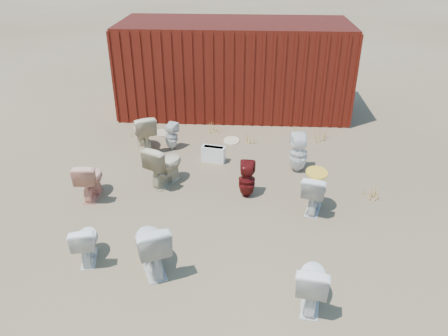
# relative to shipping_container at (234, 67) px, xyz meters

# --- Properties ---
(ground) EXTENTS (100.00, 100.00, 0.00)m
(ground) POSITION_rel_shipping_container_xyz_m (0.00, -5.20, -1.20)
(ground) COLOR brown
(ground) RESTS_ON ground
(shipping_container) EXTENTS (6.00, 2.40, 2.40)m
(shipping_container) POSITION_rel_shipping_container_xyz_m (0.00, 0.00, 0.00)
(shipping_container) COLOR #53100D
(shipping_container) RESTS_ON ground
(toilet_front_a) EXTENTS (0.49, 0.71, 0.66)m
(toilet_front_a) POSITION_rel_shipping_container_xyz_m (-1.95, -6.64, -0.87)
(toilet_front_a) COLOR white
(toilet_front_a) RESTS_ON ground
(toilet_front_pink) EXTENTS (0.44, 0.75, 0.75)m
(toilet_front_pink) POSITION_rel_shipping_container_xyz_m (-2.48, -4.86, -0.83)
(toilet_front_pink) COLOR #EBA187
(toilet_front_pink) RESTS_ON ground
(toilet_front_c) EXTENTS (0.78, 0.96, 0.86)m
(toilet_front_c) POSITION_rel_shipping_container_xyz_m (-0.93, -6.79, -0.77)
(toilet_front_c) COLOR silver
(toilet_front_c) RESTS_ON ground
(toilet_front_maroon) EXTENTS (0.34, 0.34, 0.69)m
(toilet_front_maroon) POSITION_rel_shipping_container_xyz_m (0.43, -4.66, -0.85)
(toilet_front_maroon) COLOR #570F0F
(toilet_front_maroon) RESTS_ON ground
(toilet_front_e) EXTENTS (0.53, 0.80, 0.75)m
(toilet_front_e) POSITION_rel_shipping_container_xyz_m (1.31, -7.36, -0.82)
(toilet_front_e) COLOR white
(toilet_front_e) RESTS_ON ground
(toilet_back_a) EXTENTS (0.37, 0.37, 0.63)m
(toilet_back_a) POSITION_rel_shipping_container_xyz_m (-1.32, -2.70, -0.89)
(toilet_back_a) COLOR silver
(toilet_back_a) RESTS_ON ground
(toilet_back_beige_left) EXTENTS (0.79, 0.95, 0.85)m
(toilet_back_beige_left) POSITION_rel_shipping_container_xyz_m (-1.95, -2.74, -0.78)
(toilet_back_beige_left) COLOR beige
(toilet_back_beige_left) RESTS_ON ground
(toilet_back_beige_right) EXTENTS (0.80, 0.95, 0.84)m
(toilet_back_beige_right) POSITION_rel_shipping_container_xyz_m (-1.18, -4.27, -0.78)
(toilet_back_beige_right) COLOR #C9B993
(toilet_back_beige_right) RESTS_ON ground
(toilet_back_yellowlid) EXTENTS (0.60, 0.82, 0.75)m
(toilet_back_yellowlid) POSITION_rel_shipping_container_xyz_m (1.63, -5.06, -0.83)
(toilet_back_yellowlid) COLOR white
(toilet_back_yellowlid) RESTS_ON ground
(toilet_back_e) EXTENTS (0.40, 0.40, 0.82)m
(toilet_back_e) POSITION_rel_shipping_container_xyz_m (1.48, -3.59, -0.79)
(toilet_back_e) COLOR white
(toilet_back_e) RESTS_ON ground
(yellow_lid) EXTENTS (0.38, 0.47, 0.02)m
(yellow_lid) POSITION_rel_shipping_container_xyz_m (1.63, -5.06, -0.44)
(yellow_lid) COLOR gold
(yellow_lid) RESTS_ON toilet_back_yellowlid
(loose_tank) EXTENTS (0.53, 0.30, 0.35)m
(loose_tank) POSITION_rel_shipping_container_xyz_m (-0.31, -3.27, -1.02)
(loose_tank) COLOR white
(loose_tank) RESTS_ON ground
(loose_lid_near) EXTENTS (0.40, 0.51, 0.02)m
(loose_lid_near) POSITION_rel_shipping_container_xyz_m (0.03, -2.19, -1.19)
(loose_lid_near) COLOR beige
(loose_lid_near) RESTS_ON ground
(loose_lid_far) EXTENTS (0.55, 0.59, 0.02)m
(loose_lid_far) POSITION_rel_shipping_container_xyz_m (-1.73, -1.83, -1.19)
(loose_lid_far) COLOR tan
(loose_lid_far) RESTS_ON ground
(weed_clump_a) EXTENTS (0.36, 0.36, 0.33)m
(weed_clump_a) POSITION_rel_shipping_container_xyz_m (-2.27, -2.13, -1.04)
(weed_clump_a) COLOR tan
(weed_clump_a) RESTS_ON ground
(weed_clump_b) EXTENTS (0.32, 0.32, 0.32)m
(weed_clump_b) POSITION_rel_shipping_container_xyz_m (0.48, -2.22, -1.04)
(weed_clump_b) COLOR tan
(weed_clump_b) RESTS_ON ground
(weed_clump_c) EXTENTS (0.36, 0.36, 0.36)m
(weed_clump_c) POSITION_rel_shipping_container_xyz_m (2.15, -2.06, -1.02)
(weed_clump_c) COLOR tan
(weed_clump_c) RESTS_ON ground
(weed_clump_d) EXTENTS (0.30, 0.30, 0.26)m
(weed_clump_d) POSITION_rel_shipping_container_xyz_m (-0.46, -1.70, -1.07)
(weed_clump_d) COLOR tan
(weed_clump_d) RESTS_ON ground
(weed_clump_e) EXTENTS (0.34, 0.34, 0.29)m
(weed_clump_e) POSITION_rel_shipping_container_xyz_m (1.68, -1.88, -1.06)
(weed_clump_e) COLOR tan
(weed_clump_e) RESTS_ON ground
(weed_clump_f) EXTENTS (0.28, 0.28, 0.26)m
(weed_clump_f) POSITION_rel_shipping_container_xyz_m (2.76, -4.59, -1.07)
(weed_clump_f) COLOR tan
(weed_clump_f) RESTS_ON ground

